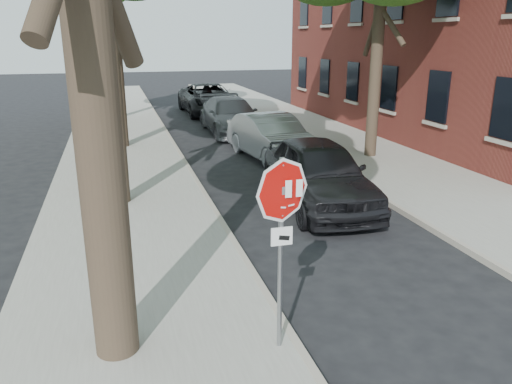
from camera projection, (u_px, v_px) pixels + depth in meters
ground at (326, 344)px, 6.97m from camera, size 120.00×120.00×0.00m
sidewalk_left at (122, 159)px, 17.33m from camera, size 4.00×55.00×0.12m
sidewalk_right at (345, 145)px, 19.54m from camera, size 4.00×55.00×0.12m
curb_left at (180, 155)px, 17.86m from camera, size 0.12×55.00×0.13m
curb_right at (296, 148)px, 19.00m from camera, size 0.12×55.00×0.13m
stop_sign at (282, 219)px, 6.18m from camera, size 0.76×0.34×2.61m
car_a at (319, 173)px, 12.54m from camera, size 2.32×5.08×1.69m
car_b at (271, 137)px, 17.38m from camera, size 2.24×4.89×1.55m
car_c at (231, 116)px, 22.22m from camera, size 2.18×5.35×1.55m
car_d at (209, 99)px, 27.72m from camera, size 2.86×6.03×1.66m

